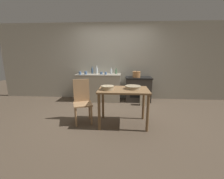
{
  "coord_description": "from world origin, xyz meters",
  "views": [
    {
      "loc": [
        0.27,
        -3.61,
        1.49
      ],
      "look_at": [
        0.0,
        0.37,
        0.58
      ],
      "focal_mm": 24.0,
      "sensor_mm": 36.0,
      "label": 1
    }
  ],
  "objects": [
    {
      "name": "wall_back",
      "position": [
        0.0,
        1.58,
        1.27
      ],
      "size": [
        8.0,
        0.07,
        2.55
      ],
      "color": "#B2AD9E",
      "rests_on": "ground_plane"
    },
    {
      "name": "mixing_bowl_large",
      "position": [
        0.5,
        -0.48,
        0.83
      ],
      "size": [
        0.33,
        0.33,
        0.07
      ],
      "color": "tan",
      "rests_on": "work_table"
    },
    {
      "name": "bottle_mid_left",
      "position": [
        0.07,
        1.36,
        0.97
      ],
      "size": [
        0.06,
        0.06,
        0.19
      ],
      "color": "#517F5B",
      "rests_on": "counter_cabinet"
    },
    {
      "name": "bottle_far_left",
      "position": [
        -0.09,
        1.32,
        0.97
      ],
      "size": [
        0.08,
        0.08,
        0.21
      ],
      "color": "silver",
      "rests_on": "counter_cabinet"
    },
    {
      "name": "chair",
      "position": [
        -0.62,
        -0.43,
        0.51
      ],
      "size": [
        0.51,
        0.51,
        0.96
      ],
      "rotation": [
        0.0,
        0.0,
        0.35
      ],
      "color": "#A87F56",
      "rests_on": "ground_plane"
    },
    {
      "name": "flour_sack",
      "position": [
        0.94,
        0.83,
        0.17
      ],
      "size": [
        0.23,
        0.16,
        0.34
      ],
      "primitive_type": "cube",
      "color": "beige",
      "rests_on": "ground_plane"
    },
    {
      "name": "cup_center_right",
      "position": [
        -0.9,
        1.14,
        0.94
      ],
      "size": [
        0.09,
        0.09,
        0.1
      ],
      "primitive_type": "cylinder",
      "color": "#4C6B99",
      "rests_on": "counter_cabinet"
    },
    {
      "name": "stove",
      "position": [
        0.81,
        1.28,
        0.4
      ],
      "size": [
        0.84,
        0.58,
        0.8
      ],
      "color": "#38332D",
      "rests_on": "ground_plane"
    },
    {
      "name": "cup_mid_right",
      "position": [
        -1.07,
        1.07,
        0.94
      ],
      "size": [
        0.08,
        0.08,
        0.1
      ],
      "primitive_type": "cylinder",
      "color": "#4C6B99",
      "rests_on": "counter_cabinet"
    },
    {
      "name": "cup_center",
      "position": [
        -0.41,
        1.22,
        0.93
      ],
      "size": [
        0.08,
        0.08,
        0.08
      ],
      "primitive_type": "cylinder",
      "color": "#4C6B99",
      "rests_on": "counter_cabinet"
    },
    {
      "name": "cup_right",
      "position": [
        -0.26,
        1.14,
        0.93
      ],
      "size": [
        0.08,
        0.08,
        0.08
      ],
      "primitive_type": "cylinder",
      "color": "#4C6B99",
      "rests_on": "counter_cabinet"
    },
    {
      "name": "bottle_left",
      "position": [
        -0.59,
        1.41,
        1.0
      ],
      "size": [
        0.08,
        0.08,
        0.27
      ],
      "color": "silver",
      "rests_on": "counter_cabinet"
    },
    {
      "name": "work_table",
      "position": [
        0.3,
        -0.52,
        0.67
      ],
      "size": [
        1.06,
        0.7,
        0.8
      ],
      "color": "olive",
      "rests_on": "ground_plane"
    },
    {
      "name": "ground_plane",
      "position": [
        0.0,
        0.0,
        0.0
      ],
      "size": [
        14.0,
        14.0,
        0.0
      ],
      "primitive_type": "plane",
      "color": "brown"
    },
    {
      "name": "bottle_center_left",
      "position": [
        -0.74,
        1.39,
        0.98
      ],
      "size": [
        0.07,
        0.07,
        0.24
      ],
      "color": "#3D5675",
      "rests_on": "counter_cabinet"
    },
    {
      "name": "stock_pot",
      "position": [
        0.73,
        1.22,
        0.9
      ],
      "size": [
        0.26,
        0.26,
        0.21
      ],
      "color": "#B77A47",
      "rests_on": "stove"
    },
    {
      "name": "counter_cabinet",
      "position": [
        -0.5,
        1.26,
        0.45
      ],
      "size": [
        1.45,
        0.62,
        0.89
      ],
      "color": "#B2A893",
      "rests_on": "ground_plane"
    },
    {
      "name": "mixing_bowl_small",
      "position": [
        -0.03,
        -0.59,
        0.84
      ],
      "size": [
        0.27,
        0.27,
        0.08
      ],
      "color": "tan",
      "rests_on": "work_table"
    }
  ]
}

